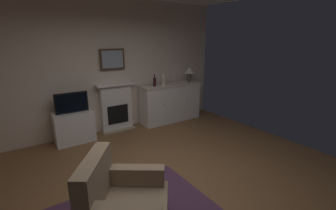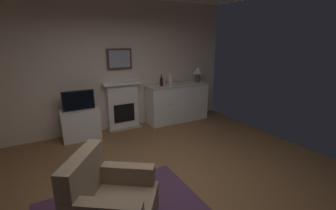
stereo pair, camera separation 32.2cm
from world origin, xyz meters
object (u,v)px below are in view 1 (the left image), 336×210
(wine_glass_center, at_px, (171,79))
(tv_set, at_px, (72,103))
(vase_decorative, at_px, (164,80))
(wine_bottle, at_px, (155,82))
(table_lamp, at_px, (190,71))
(tv_cabinet, at_px, (74,127))
(wine_glass_left, at_px, (169,80))
(armchair, at_px, (122,206))
(fireplace_unit, at_px, (116,107))
(framed_picture, at_px, (112,59))
(sideboard_cabinet, at_px, (171,103))

(wine_glass_center, xyz_separation_m, tv_set, (-2.39, -0.03, -0.24))
(vase_decorative, bearing_deg, wine_glass_center, 14.98)
(tv_set, bearing_deg, vase_decorative, -1.13)
(wine_bottle, bearing_deg, table_lamp, 0.79)
(wine_glass_center, relative_size, tv_cabinet, 0.22)
(wine_glass_left, relative_size, armchair, 0.15)
(table_lamp, xyz_separation_m, wine_bottle, (-1.06, -0.01, -0.17))
(wine_bottle, relative_size, wine_glass_left, 1.76)
(wine_bottle, bearing_deg, vase_decorative, -8.55)
(wine_glass_left, relative_size, tv_set, 0.27)
(fireplace_unit, bearing_deg, framed_picture, 90.00)
(framed_picture, bearing_deg, sideboard_cabinet, -9.14)
(sideboard_cabinet, height_order, wine_bottle, wine_bottle)
(armchair, bearing_deg, wine_glass_left, 48.23)
(wine_bottle, bearing_deg, wine_glass_left, -4.89)
(sideboard_cabinet, relative_size, wine_bottle, 5.50)
(wine_glass_left, height_order, vase_decorative, vase_decorative)
(fireplace_unit, distance_m, framed_picture, 1.06)
(fireplace_unit, height_order, armchair, fireplace_unit)
(fireplace_unit, relative_size, wine_bottle, 3.79)
(wine_glass_center, xyz_separation_m, tv_cabinet, (-2.39, -0.01, -0.76))
(framed_picture, height_order, tv_set, framed_picture)
(tv_cabinet, bearing_deg, wine_glass_center, 0.15)
(vase_decorative, distance_m, tv_set, 2.14)
(tv_cabinet, distance_m, armchair, 2.78)
(wine_glass_left, bearing_deg, fireplace_unit, 170.20)
(wine_glass_left, distance_m, wine_glass_center, 0.13)
(fireplace_unit, distance_m, wine_glass_center, 1.52)
(wine_bottle, distance_m, wine_glass_center, 0.50)
(sideboard_cabinet, distance_m, wine_bottle, 0.75)
(fireplace_unit, xyz_separation_m, armchair, (-1.12, -2.93, -0.17))
(tv_cabinet, distance_m, tv_set, 0.52)
(vase_decorative, relative_size, tv_cabinet, 0.38)
(table_lamp, xyz_separation_m, tv_cabinet, (-2.95, 0.01, -0.91))
(tv_cabinet, relative_size, armchair, 0.68)
(sideboard_cabinet, xyz_separation_m, wine_glass_center, (0.03, 0.02, 0.60))
(table_lamp, distance_m, armchair, 4.23)
(fireplace_unit, xyz_separation_m, wine_glass_left, (1.30, -0.23, 0.53))
(fireplace_unit, bearing_deg, sideboard_cabinet, -7.30)
(fireplace_unit, distance_m, table_lamp, 2.10)
(wine_bottle, bearing_deg, wine_glass_center, 4.11)
(sideboard_cabinet, relative_size, table_lamp, 3.99)
(wine_glass_left, distance_m, vase_decorative, 0.16)
(framed_picture, height_order, tv_cabinet, framed_picture)
(tv_set, bearing_deg, sideboard_cabinet, 0.20)
(wine_glass_center, bearing_deg, wine_glass_left, -147.71)
(table_lamp, height_order, wine_bottle, table_lamp)
(armchair, bearing_deg, tv_cabinet, 87.10)
(tv_cabinet, xyz_separation_m, tv_set, (-0.00, -0.02, 0.52))
(framed_picture, bearing_deg, wine_bottle, -14.56)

